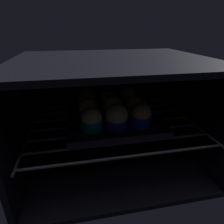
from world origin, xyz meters
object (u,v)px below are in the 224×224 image
at_px(baking_tray, 112,119).
at_px(muffin_row2_col1, 109,101).
at_px(muffin_row0_col0, 92,120).
at_px(muffin_row2_col0, 87,101).
at_px(muffin_row0_col2, 141,116).
at_px(muffin_row1_col2, 133,107).
at_px(muffin_row1_col1, 111,108).
at_px(muffin_row0_col1, 118,117).
at_px(muffin_row1_col0, 88,110).
at_px(muffin_row2_col2, 128,99).

height_order(baking_tray, muffin_row2_col1, muffin_row2_col1).
xyz_separation_m(muffin_row0_col0, muffin_row2_col0, (-0.00, 0.15, 0.01)).
bearing_deg(muffin_row0_col2, muffin_row1_col2, 90.89).
distance_m(baking_tray, muffin_row1_col1, 0.04).
relative_size(muffin_row1_col1, muffin_row2_col1, 1.10).
bearing_deg(muffin_row0_col2, muffin_row0_col1, 176.46).
distance_m(muffin_row1_col0, muffin_row1_col1, 0.08).
xyz_separation_m(baking_tray, muffin_row2_col2, (0.08, 0.08, 0.04)).
xyz_separation_m(muffin_row0_col2, muffin_row2_col2, (0.00, 0.16, 0.00)).
height_order(muffin_row1_col1, muffin_row2_col0, muffin_row2_col0).
xyz_separation_m(baking_tray, muffin_row0_col2, (0.08, -0.08, 0.04)).
bearing_deg(muffin_row2_col2, baking_tray, -135.41).
bearing_deg(muffin_row1_col2, muffin_row0_col0, -154.50).
height_order(muffin_row1_col2, muffin_row2_col0, muffin_row2_col0).
bearing_deg(muffin_row1_col2, muffin_row2_col1, 132.28).
height_order(muffin_row1_col0, muffin_row2_col1, muffin_row1_col0).
bearing_deg(muffin_row1_col2, muffin_row2_col0, 153.27).
relative_size(muffin_row0_col1, muffin_row1_col1, 0.97).
distance_m(muffin_row0_col1, muffin_row2_col1, 0.15).
distance_m(muffin_row0_col2, muffin_row2_col0, 0.22).
bearing_deg(muffin_row0_col0, muffin_row0_col2, -2.03).
bearing_deg(baking_tray, muffin_row0_col2, -45.91).
bearing_deg(muffin_row2_col2, muffin_row1_col0, -153.69).
relative_size(muffin_row0_col0, muffin_row0_col2, 0.88).
bearing_deg(muffin_row2_col0, muffin_row0_col1, -61.90).
bearing_deg(muffin_row2_col2, muffin_row1_col1, -135.32).
bearing_deg(muffin_row2_col2, muffin_row2_col1, 178.79).
distance_m(baking_tray, muffin_row2_col2, 0.12).
xyz_separation_m(muffin_row1_col2, muffin_row2_col1, (-0.07, 0.08, -0.00)).
distance_m(muffin_row0_col2, muffin_row1_col2, 0.08).
distance_m(muffin_row0_col2, muffin_row2_col2, 0.16).
distance_m(muffin_row0_col2, muffin_row1_col0, 0.18).
bearing_deg(muffin_row1_col2, muffin_row2_col2, 88.80).
relative_size(baking_tray, muffin_row1_col2, 4.08).
height_order(muffin_row0_col1, muffin_row2_col0, muffin_row2_col0).
bearing_deg(muffin_row1_col1, muffin_row2_col1, 85.23).
bearing_deg(muffin_row0_col2, baking_tray, 134.09).
distance_m(muffin_row0_col0, muffin_row1_col2, 0.17).
relative_size(muffin_row1_col2, muffin_row2_col0, 0.89).
bearing_deg(muffin_row2_col2, muffin_row0_col1, -116.22).
bearing_deg(muffin_row0_col1, muffin_row0_col0, 179.36).
height_order(muffin_row0_col0, muffin_row1_col1, muffin_row1_col1).
height_order(muffin_row0_col0, muffin_row2_col1, same).
bearing_deg(muffin_row1_col1, muffin_row1_col2, 1.35).
relative_size(muffin_row0_col0, muffin_row1_col0, 0.89).
height_order(muffin_row0_col2, muffin_row2_col0, muffin_row2_col0).
height_order(muffin_row2_col0, muffin_row2_col2, muffin_row2_col0).
bearing_deg(muffin_row1_col1, baking_tray, 47.07).
bearing_deg(muffin_row2_col1, muffin_row1_col0, -136.64).
distance_m(muffin_row2_col1, muffin_row2_col2, 0.07).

